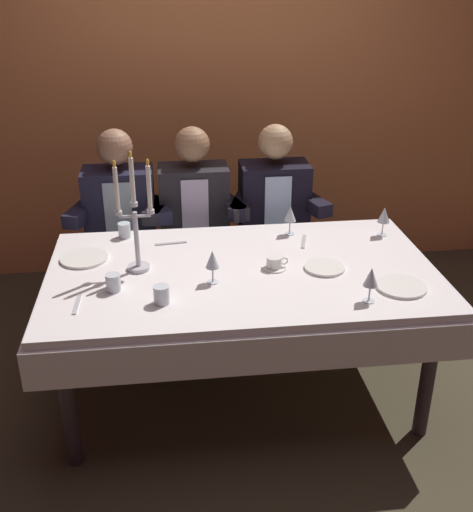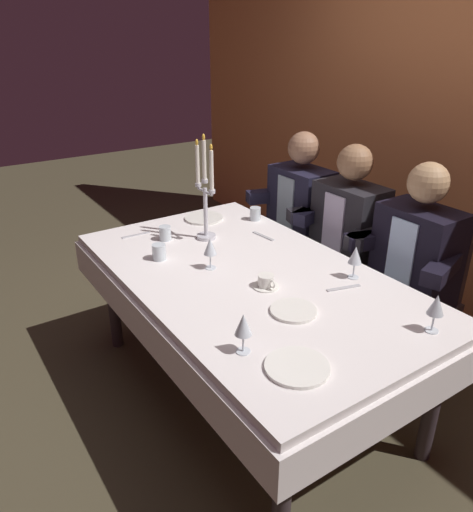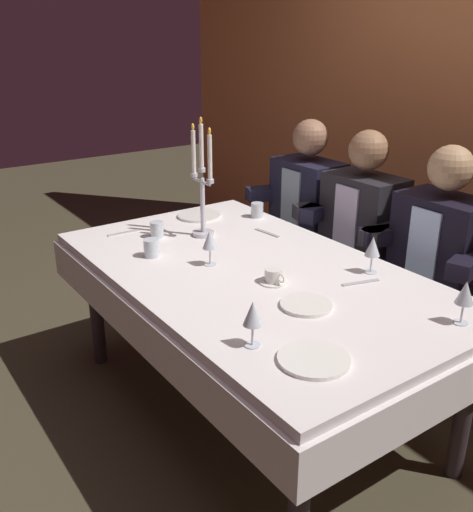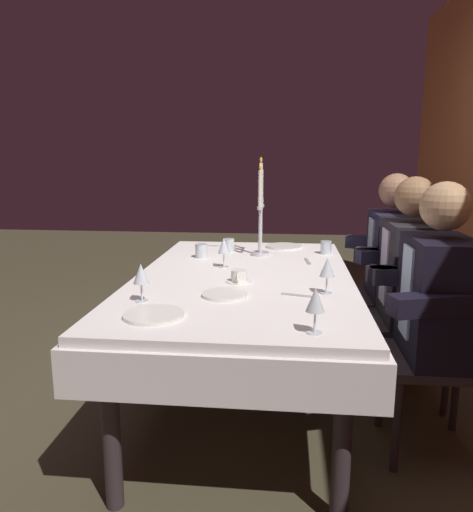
% 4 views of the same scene
% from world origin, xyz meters
% --- Properties ---
extents(ground_plane, '(12.00, 12.00, 0.00)m').
position_xyz_m(ground_plane, '(0.00, 0.00, 0.00)').
color(ground_plane, '#413A28').
extents(dining_table, '(1.94, 1.14, 0.74)m').
position_xyz_m(dining_table, '(0.00, 0.00, 0.62)').
color(dining_table, white).
rests_on(dining_table, ground_plane).
extents(candelabra, '(0.19, 0.11, 0.60)m').
position_xyz_m(candelabra, '(-0.50, 0.06, 0.99)').
color(candelabra, silver).
rests_on(candelabra, dining_table).
extents(dinner_plate_0, '(0.20, 0.20, 0.01)m').
position_xyz_m(dinner_plate_0, '(0.40, -0.05, 0.75)').
color(dinner_plate_0, white).
rests_on(dinner_plate_0, dining_table).
extents(dinner_plate_1, '(0.24, 0.24, 0.01)m').
position_xyz_m(dinner_plate_1, '(-0.78, 0.20, 0.75)').
color(dinner_plate_1, white).
rests_on(dinner_plate_1, dining_table).
extents(dinner_plate_2, '(0.24, 0.24, 0.01)m').
position_xyz_m(dinner_plate_2, '(0.71, -0.28, 0.75)').
color(dinner_plate_2, white).
rests_on(dinner_plate_2, dining_table).
extents(wine_glass_0, '(0.07, 0.07, 0.16)m').
position_xyz_m(wine_glass_0, '(-0.15, -0.13, 0.86)').
color(wine_glass_0, silver).
rests_on(wine_glass_0, dining_table).
extents(wine_glass_1, '(0.07, 0.07, 0.16)m').
position_xyz_m(wine_glass_1, '(0.52, -0.39, 0.86)').
color(wine_glass_1, silver).
rests_on(wine_glass_1, dining_table).
extents(wine_glass_2, '(0.07, 0.07, 0.16)m').
position_xyz_m(wine_glass_2, '(0.82, 0.32, 0.86)').
color(wine_glass_2, silver).
rests_on(wine_glass_2, dining_table).
extents(wine_glass_3, '(0.07, 0.07, 0.16)m').
position_xyz_m(wine_glass_3, '(0.32, 0.40, 0.86)').
color(wine_glass_3, silver).
rests_on(wine_glass_3, dining_table).
extents(water_tumbler_0, '(0.07, 0.07, 0.08)m').
position_xyz_m(water_tumbler_0, '(-0.39, -0.29, 0.78)').
color(water_tumbler_0, silver).
rests_on(water_tumbler_0, dining_table).
extents(water_tumbler_1, '(0.07, 0.07, 0.08)m').
position_xyz_m(water_tumbler_1, '(-0.59, 0.46, 0.78)').
color(water_tumbler_1, silver).
rests_on(water_tumbler_1, dining_table).
extents(water_tumbler_2, '(0.07, 0.07, 0.08)m').
position_xyz_m(water_tumbler_2, '(-0.61, -0.15, 0.78)').
color(water_tumbler_2, silver).
rests_on(water_tumbler_2, dining_table).
extents(coffee_cup_0, '(0.13, 0.12, 0.06)m').
position_xyz_m(coffee_cup_0, '(0.16, -0.01, 0.77)').
color(coffee_cup_0, white).
rests_on(coffee_cup_0, dining_table).
extents(spoon_0, '(0.02, 0.17, 0.01)m').
position_xyz_m(spoon_0, '(-0.77, -0.27, 0.74)').
color(spoon_0, '#B7B7BC').
rests_on(spoon_0, dining_table).
extents(fork_1, '(0.17, 0.04, 0.01)m').
position_xyz_m(fork_1, '(-0.34, 0.34, 0.74)').
color(fork_1, '#B7B7BC').
rests_on(fork_1, dining_table).
extents(fork_2, '(0.06, 0.17, 0.01)m').
position_xyz_m(fork_2, '(0.37, 0.28, 0.74)').
color(fork_2, '#B7B7BC').
rests_on(fork_2, dining_table).
extents(seated_diner_0, '(0.63, 0.48, 1.24)m').
position_xyz_m(seated_diner_0, '(-0.64, 0.89, 0.74)').
color(seated_diner_0, '#31272B').
rests_on(seated_diner_0, ground_plane).
extents(seated_diner_1, '(0.63, 0.48, 1.24)m').
position_xyz_m(seated_diner_1, '(-0.19, 0.89, 0.74)').
color(seated_diner_1, '#31272B').
rests_on(seated_diner_1, ground_plane).
extents(seated_diner_2, '(0.63, 0.48, 1.24)m').
position_xyz_m(seated_diner_2, '(0.31, 0.89, 0.74)').
color(seated_diner_2, '#31272B').
rests_on(seated_diner_2, ground_plane).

